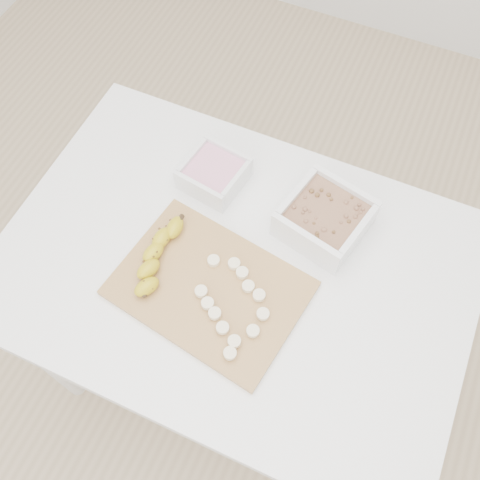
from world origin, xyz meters
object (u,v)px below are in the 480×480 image
at_px(table, 235,283).
at_px(banana, 157,257).
at_px(bowl_granola, 325,218).
at_px(cutting_board, 210,288).
at_px(bowl_yogurt, 214,173).

relative_size(table, banana, 5.22).
xyz_separation_m(bowl_granola, cutting_board, (-0.16, -0.24, -0.03)).
height_order(table, cutting_board, cutting_board).
distance_m(bowl_granola, cutting_board, 0.29).
distance_m(table, bowl_granola, 0.25).
distance_m(bowl_yogurt, cutting_board, 0.27).
distance_m(table, bowl_yogurt, 0.25).
xyz_separation_m(bowl_yogurt, cutting_board, (0.11, -0.25, -0.02)).
bearing_deg(banana, table, 30.15).
height_order(table, bowl_yogurt, bowl_yogurt).
bearing_deg(bowl_yogurt, cutting_board, -66.79).
bearing_deg(table, banana, -156.85).
bearing_deg(bowl_granola, cutting_board, -124.73).
relative_size(bowl_granola, cutting_board, 0.54).
height_order(bowl_yogurt, cutting_board, bowl_yogurt).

